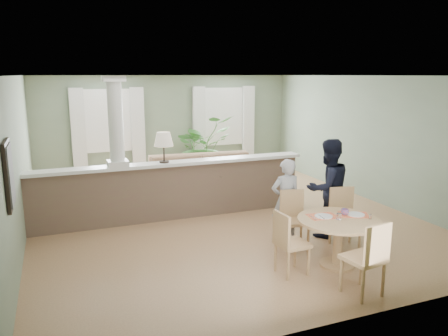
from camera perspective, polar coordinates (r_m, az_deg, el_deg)
name	(u,v)px	position (r m, az deg, el deg)	size (l,w,h in m)	color
ground	(221,216)	(8.62, -0.45, -6.26)	(8.00, 8.00, 0.00)	tan
room_shell	(208,121)	(8.81, -2.12, 6.19)	(7.02, 8.02, 2.71)	gray
pony_wall	(168,183)	(8.33, -7.30, -1.97)	(5.32, 0.38, 2.70)	brown
sofa	(204,176)	(10.00, -2.61, -1.00)	(3.10, 1.21, 0.91)	brown
houseplant	(203,147)	(11.59, -2.82, 2.76)	(1.51, 1.31, 1.68)	#356629
dining_table	(339,228)	(6.50, 14.75, -7.65)	(1.17, 1.17, 0.80)	tan
chair_far_boy	(294,216)	(7.09, 9.08, -6.25)	(0.49, 0.49, 0.92)	tan
chair_far_man	(344,214)	(7.30, 15.38, -5.86)	(0.51, 0.51, 0.95)	tan
chair_near	(368,256)	(5.73, 18.35, -10.85)	(0.50, 0.50, 0.98)	tan
chair_side	(288,240)	(6.11, 8.37, -9.35)	(0.43, 0.43, 0.90)	tan
child_person	(286,200)	(7.25, 8.05, -4.21)	(0.51, 0.33, 1.39)	#A2A2A7
man_person	(328,188)	(7.57, 13.40, -2.59)	(0.82, 0.64, 1.68)	black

